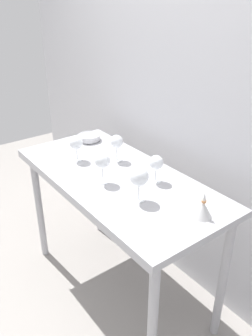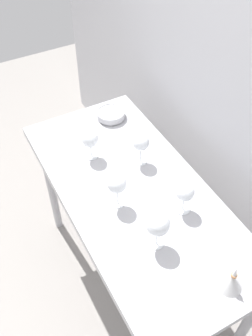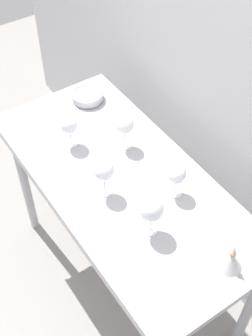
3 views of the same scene
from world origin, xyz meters
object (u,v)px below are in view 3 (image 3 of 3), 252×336
wine_glass_near_right (151,209)px  wine_glass_far_left (125,126)px  wine_glass_near_center (104,171)px  wine_glass_far_right (176,175)px  tasting_sheet_upper (98,128)px  tasting_bowl (88,96)px  wine_glass_near_left (69,125)px  decanter_funnel (231,260)px

wine_glass_near_right → wine_glass_far_left: bearing=157.9°
wine_glass_near_center → wine_glass_near_right: size_ratio=0.96×
wine_glass_far_right → tasting_sheet_upper: (-0.52, -0.06, -0.11)m
wine_glass_near_center → wine_glass_far_left: wine_glass_near_center is taller
wine_glass_near_center → wine_glass_far_left: 0.29m
wine_glass_near_center → tasting_sheet_upper: (-0.35, 0.18, -0.13)m
wine_glass_far_left → tasting_sheet_upper: size_ratio=0.78×
wine_glass_near_center → tasting_sheet_upper: wine_glass_near_center is taller
wine_glass_near_center → tasting_bowl: 0.63m
wine_glass_near_left → wine_glass_near_center: bearing=-4.4°
wine_glass_near_right → tasting_bowl: (-0.83, 0.21, -0.11)m
tasting_sheet_upper → tasting_bowl: size_ratio=1.32×
wine_glass_far_left → tasting_sheet_upper: 0.21m
wine_glass_near_center → decanter_funnel: bearing=18.7°
wine_glass_near_right → wine_glass_far_left: size_ratio=1.10×
tasting_bowl → decanter_funnel: bearing=-3.2°
wine_glass_near_center → wine_glass_near_left: bearing=175.6°
wine_glass_near_right → tasting_sheet_upper: size_ratio=0.86×
wine_glass_near_left → tasting_bowl: size_ratio=0.99×
wine_glass_far_right → wine_glass_near_right: bearing=-64.1°
wine_glass_far_right → tasting_bowl: bearing=179.2°
wine_glass_far_right → tasting_bowl: (-0.74, 0.01, -0.08)m
wine_glass_near_center → tasting_sheet_upper: size_ratio=0.82×
tasting_bowl → wine_glass_near_left: bearing=-44.9°
wine_glass_near_right → decanter_funnel: size_ratio=1.37×
wine_glass_near_right → wine_glass_far_left: wine_glass_near_right is taller
wine_glass_near_left → wine_glass_far_left: 0.25m
tasting_sheet_upper → tasting_bowl: bearing=-176.1°
wine_glass_near_right → wine_glass_near_center: bearing=-170.7°
wine_glass_near_center → wine_glass_near_right: wine_glass_near_right is taller
wine_glass_near_right → tasting_sheet_upper: bearing=167.2°
wine_glass_far_right → tasting_sheet_upper: wine_glass_far_right is taller
wine_glass_near_right → wine_glass_near_left: size_ratio=1.15×
wine_glass_far_left → wine_glass_near_right: bearing=-22.1°
wine_glass_near_center → wine_glass_far_right: (0.17, 0.24, -0.02)m
wine_glass_far_right → wine_glass_near_left: size_ratio=0.97×
wine_glass_near_right → wine_glass_near_left: bearing=-178.3°
wine_glass_far_left → wine_glass_near_center: bearing=-50.8°
wine_glass_near_center → wine_glass_far_right: size_ratio=1.13×
wine_glass_near_right → wine_glass_far_left: (-0.45, 0.18, -0.01)m
tasting_bowl → wine_glass_far_left: bearing=-4.0°
wine_glass_far_right → wine_glass_near_center: bearing=-124.7°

